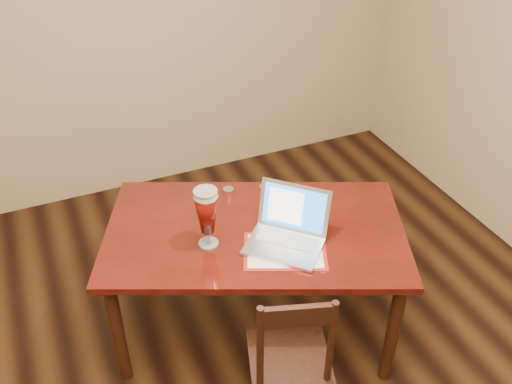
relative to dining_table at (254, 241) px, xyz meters
name	(u,v)px	position (x,y,z in m)	size (l,w,h in m)	color
room_shell	(246,132)	(-0.35, -0.77, 1.11)	(4.51, 5.01, 2.71)	tan
dining_table	(254,241)	(0.00, 0.00, 0.00)	(1.74, 1.39, 1.04)	#53100B
dining_chair	(290,359)	(-0.07, -0.58, -0.23)	(0.46, 0.45, 0.88)	black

